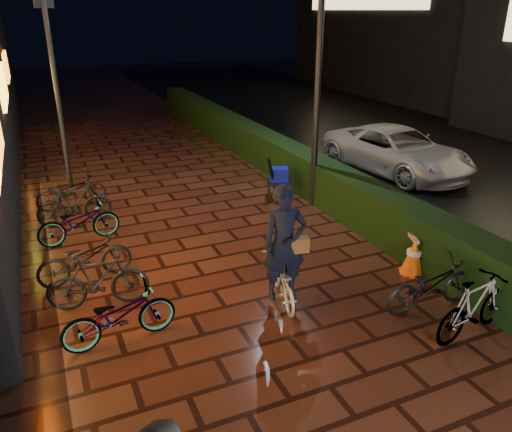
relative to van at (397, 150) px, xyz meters
name	(u,v)px	position (x,y,z in m)	size (l,w,h in m)	color
ground	(289,337)	(-6.44, -5.77, -0.64)	(80.00, 80.00, 0.00)	#381911
asphalt_road	(481,169)	(2.56, -0.77, -0.64)	(11.00, 60.00, 0.01)	black
hedge	(264,148)	(-3.14, 2.23, -0.14)	(0.70, 20.00, 1.00)	black
van	(397,150)	(0.00, 0.00, 0.00)	(2.11, 4.58, 1.27)	silver
lamp_post_hedge	(318,80)	(-3.49, -1.31, 2.28)	(0.50, 0.26, 5.31)	black
lamp_post_sf	(56,87)	(-8.68, 2.47, 1.94)	(0.45, 0.19, 4.70)	black
cyclist	(283,261)	(-6.10, -4.88, 0.09)	(0.78, 1.45, 1.98)	silver
traffic_barrier	(402,241)	(-3.35, -4.39, -0.31)	(0.89, 1.63, 0.67)	#FF610D
cart_assembly	(278,176)	(-4.05, -0.59, -0.07)	(0.80, 0.69, 1.13)	black
parked_bikes_storefront	(85,237)	(-8.78, -2.03, -0.21)	(1.89, 6.42, 0.94)	black
parked_bikes_hedge	(450,294)	(-4.06, -6.34, -0.20)	(1.68, 1.42, 0.94)	black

